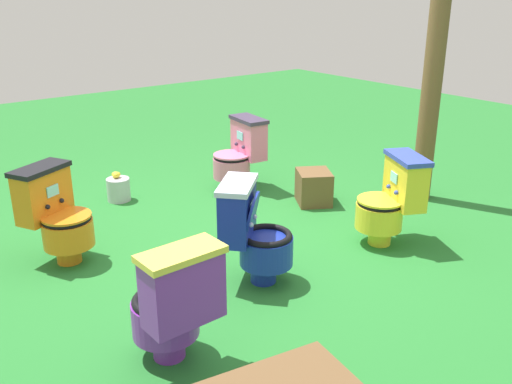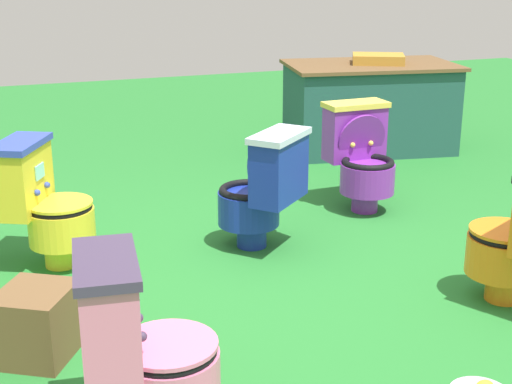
# 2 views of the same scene
# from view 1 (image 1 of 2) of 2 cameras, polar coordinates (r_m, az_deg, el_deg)

# --- Properties ---
(ground) EXTENTS (14.00, 14.00, 0.00)m
(ground) POSITION_cam_1_polar(r_m,az_deg,el_deg) (4.55, -2.39, -5.28)
(ground) COLOR #26752D
(toilet_orange) EXTENTS (0.58, 0.62, 0.73)m
(toilet_orange) POSITION_cam_1_polar(r_m,az_deg,el_deg) (4.40, -19.46, -2.16)
(toilet_orange) COLOR orange
(toilet_orange) RESTS_ON ground
(toilet_pink) EXTENTS (0.53, 0.46, 0.73)m
(toilet_pink) POSITION_cam_1_polar(r_m,az_deg,el_deg) (5.63, -1.69, 3.86)
(toilet_pink) COLOR pink
(toilet_pink) RESTS_ON ground
(toilet_yellow) EXTENTS (0.62, 0.58, 0.73)m
(toilet_yellow) POSITION_cam_1_polar(r_m,az_deg,el_deg) (4.56, 13.46, -0.77)
(toilet_yellow) COLOR yellow
(toilet_yellow) RESTS_ON ground
(toilet_blue) EXTENTS (0.63, 0.63, 0.73)m
(toilet_blue) POSITION_cam_1_polar(r_m,az_deg,el_deg) (3.86, -0.30, -4.04)
(toilet_blue) COLOR #192D9E
(toilet_blue) RESTS_ON ground
(toilet_purple) EXTENTS (0.44, 0.50, 0.73)m
(toilet_purple) POSITION_cam_1_polar(r_m,az_deg,el_deg) (3.08, -8.37, -11.07)
(toilet_purple) COLOR purple
(toilet_purple) RESTS_ON ground
(wooden_post) EXTENTS (0.18, 0.18, 2.29)m
(wooden_post) POSITION_cam_1_polar(r_m,az_deg,el_deg) (5.47, 17.38, 10.77)
(wooden_post) COLOR brown
(wooden_post) RESTS_ON ground
(small_crate) EXTENTS (0.43, 0.44, 0.31)m
(small_crate) POSITION_cam_1_polar(r_m,az_deg,el_deg) (5.36, 5.84, 0.48)
(small_crate) COLOR brown
(small_crate) RESTS_ON ground
(lemon_bucket) EXTENTS (0.22, 0.22, 0.28)m
(lemon_bucket) POSITION_cam_1_polar(r_m,az_deg,el_deg) (5.57, -13.71, 0.32)
(lemon_bucket) COLOR #B7B7BF
(lemon_bucket) RESTS_ON ground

